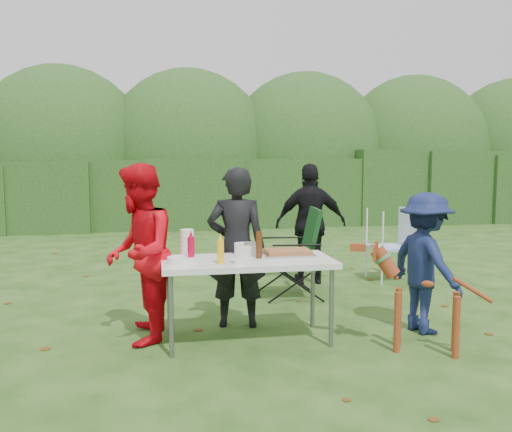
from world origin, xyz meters
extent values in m
plane|color=#1E4211|center=(0.00, 0.00, 0.00)|extent=(80.00, 80.00, 0.00)
cube|color=#23471C|center=(0.00, 8.00, 0.85)|extent=(22.00, 1.40, 1.70)
ellipsoid|color=#3D6628|center=(0.00, 9.60, 1.60)|extent=(20.00, 2.60, 3.20)
cube|color=silver|center=(-0.12, -0.25, 0.71)|extent=(1.50, 0.70, 0.05)
cylinder|color=slate|center=(-0.80, -0.53, 0.34)|extent=(0.04, 0.04, 0.69)
cylinder|color=slate|center=(0.56, -0.53, 0.34)|extent=(0.04, 0.04, 0.69)
cylinder|color=slate|center=(-0.80, 0.03, 0.34)|extent=(0.04, 0.04, 0.69)
cylinder|color=slate|center=(0.56, 0.03, 0.34)|extent=(0.04, 0.04, 0.69)
imported|color=black|center=(-0.15, 0.21, 0.77)|extent=(0.62, 0.46, 1.54)
imported|color=red|center=(-1.06, -0.07, 0.79)|extent=(0.65, 0.80, 1.58)
imported|color=black|center=(1.07, 1.85, 0.78)|extent=(0.95, 0.49, 1.56)
imported|color=#131D48|center=(1.55, -0.29, 0.65)|extent=(0.67, 0.94, 1.31)
cube|color=#B7B7BA|center=(0.27, -0.15, 0.75)|extent=(0.45, 0.30, 0.02)
cube|color=#9B5D33|center=(0.27, -0.15, 0.78)|extent=(0.40, 0.26, 0.04)
cylinder|color=yellow|center=(-0.38, -0.41, 0.84)|extent=(0.06, 0.06, 0.20)
cylinder|color=#B8052A|center=(-0.62, -0.32, 0.85)|extent=(0.06, 0.06, 0.22)
cylinder|color=#47230F|center=(-0.01, -0.23, 0.86)|extent=(0.06, 0.06, 0.24)
cylinder|color=white|center=(-0.64, -0.13, 0.87)|extent=(0.12, 0.12, 0.26)
cylinder|color=white|center=(-0.23, -0.46, 0.83)|extent=(0.08, 0.08, 0.18)
cylinder|color=silver|center=(-0.07, 0.00, 0.79)|extent=(0.26, 0.26, 0.10)
cylinder|color=white|center=(-0.70, -0.31, 0.77)|extent=(0.24, 0.24, 0.05)
camera|label=1|loc=(-0.91, -4.87, 1.61)|focal=38.00mm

